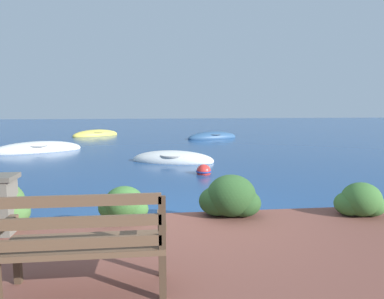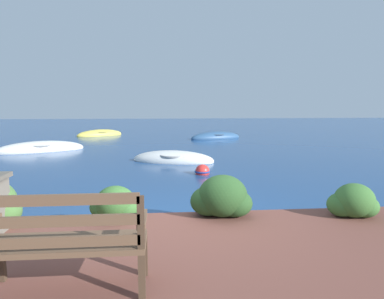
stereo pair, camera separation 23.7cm
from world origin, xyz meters
name	(u,v)px [view 2 (the right image)]	position (x,y,z in m)	size (l,w,h in m)	color
ground_plane	(177,226)	(0.00, 0.00, 0.00)	(80.00, 80.00, 0.00)	navy
park_bench	(65,240)	(-1.06, -2.16, 0.70)	(1.39, 0.48, 0.93)	#433123
hedge_clump_left	(115,205)	(-0.90, -0.23, 0.43)	(0.71, 0.51, 0.49)	#38662D
hedge_clump_centre	(222,198)	(0.65, -0.23, 0.49)	(0.91, 0.65, 0.62)	#284C23
hedge_clump_right	(353,202)	(2.56, -0.43, 0.44)	(0.73, 0.53, 0.50)	#38662D
rowboat_nearest	(173,160)	(0.15, 5.96, 0.06)	(2.87, 1.74, 0.64)	silver
rowboat_mid	(41,150)	(-5.04, 8.96, 0.06)	(3.45, 2.43, 0.71)	silver
rowboat_far	(216,138)	(2.71, 13.28, 0.06)	(3.08, 1.91, 0.67)	#2D517A
rowboat_outer	(100,135)	(-3.88, 15.62, 0.06)	(2.83, 2.36, 0.65)	#DBC64C
mooring_buoy	(202,171)	(0.86, 3.90, 0.07)	(0.42, 0.42, 0.39)	red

